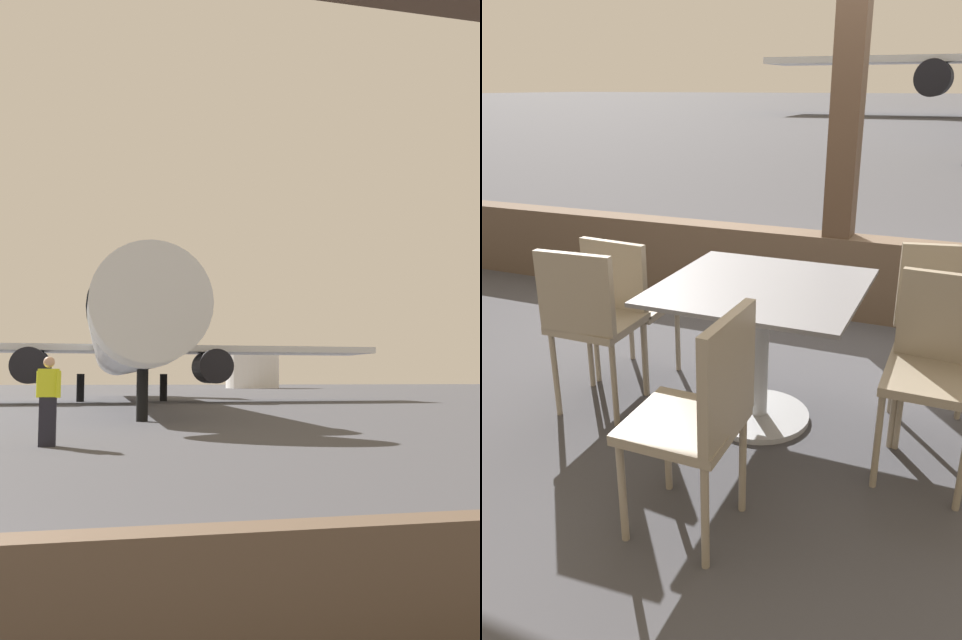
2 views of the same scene
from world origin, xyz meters
The scene contains 4 objects.
ground_plane centered at (0.00, 40.00, 0.00)m, with size 220.00×220.00×0.00m, color #424247.
airplane centered at (3.00, 31.69, 3.29)m, with size 29.22×36.55×10.02m.
ground_crew_worker centered at (0.74, 9.96, 0.90)m, with size 0.48×0.36×1.74m.
fuel_storage_tank centered at (23.47, 87.91, 2.97)m, with size 7.82×7.82×5.94m, color white.
Camera 1 is at (1.73, -3.00, 1.30)m, focal length 35.71 mm.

